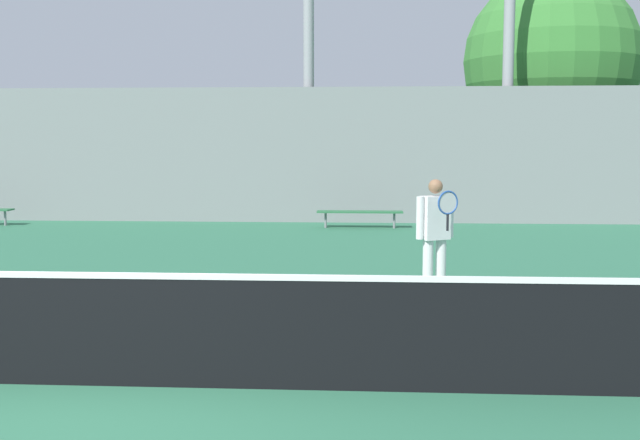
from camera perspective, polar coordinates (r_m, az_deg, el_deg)
ground_plane at (r=6.98m, az=-16.10°, el=-12.03°), size 100.00×100.00×0.00m
tennis_net at (r=6.84m, az=-16.22°, el=-7.94°), size 10.20×0.09×1.01m
tennis_player at (r=10.01m, az=8.77°, el=-0.99°), size 0.54×0.51×1.64m
bench_courtside_far at (r=18.51m, az=3.06°, el=0.58°), size 2.12×0.40×0.42m
light_pole_near_left at (r=20.64m, az=14.24°, el=14.73°), size 0.90×0.60×9.37m
light_pole_far_right at (r=20.27m, az=-0.87°, el=14.06°), size 0.90×0.60×8.64m
back_fence at (r=19.83m, az=-3.11°, el=4.96°), size 29.18×0.06×3.55m
tree_green_broad at (r=23.77m, az=17.19°, el=11.45°), size 5.18×5.18×7.10m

